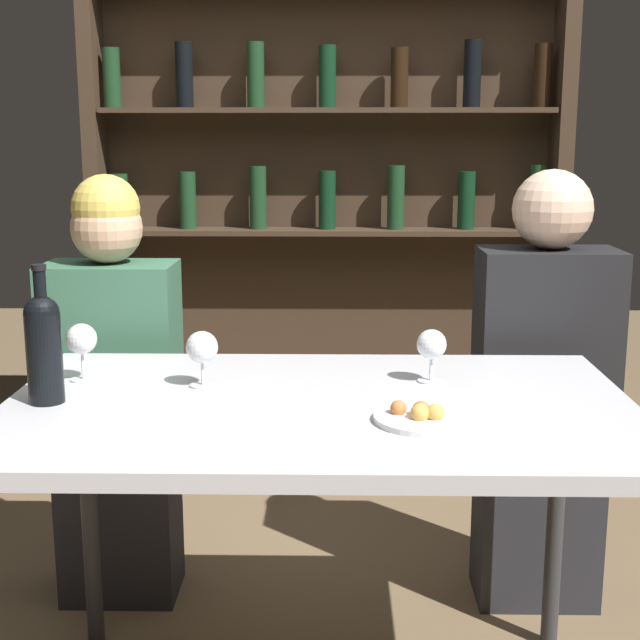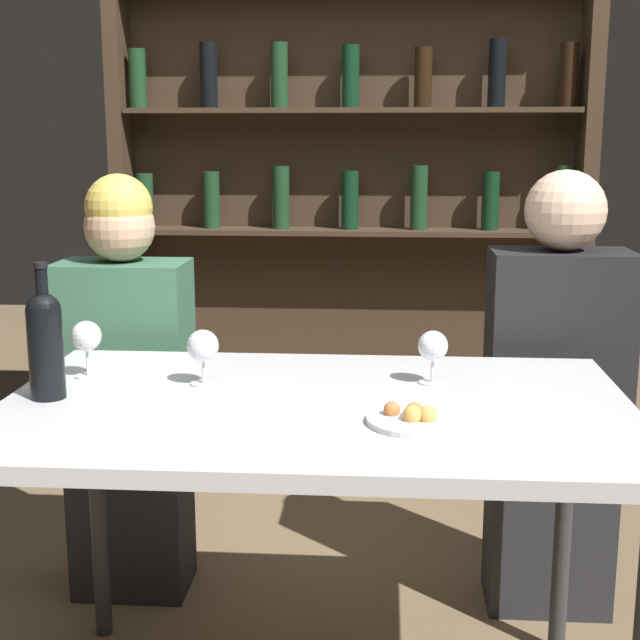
% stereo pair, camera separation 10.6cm
% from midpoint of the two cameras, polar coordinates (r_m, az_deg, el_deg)
% --- Properties ---
extents(dining_table, '(1.33, 0.83, 0.78)m').
position_cam_midpoint_polar(dining_table, '(1.90, -1.68, -7.18)').
color(dining_table, silver).
rests_on(dining_table, ground_plane).
extents(wine_rack_wall, '(1.89, 0.21, 2.16)m').
position_cam_midpoint_polar(wine_rack_wall, '(3.62, -0.37, 8.69)').
color(wine_rack_wall, '#38281C').
rests_on(wine_rack_wall, ground_plane).
extents(wine_bottle, '(0.07, 0.07, 0.29)m').
position_cam_midpoint_polar(wine_bottle, '(1.95, -18.78, -1.42)').
color(wine_bottle, black).
rests_on(wine_bottle, dining_table).
extents(wine_glass_0, '(0.07, 0.07, 0.13)m').
position_cam_midpoint_polar(wine_glass_0, '(2.00, -9.08, -1.83)').
color(wine_glass_0, silver).
rests_on(wine_glass_0, dining_table).
extents(wine_glass_1, '(0.07, 0.07, 0.13)m').
position_cam_midpoint_polar(wine_glass_1, '(2.11, -16.42, -1.28)').
color(wine_glass_1, silver).
rests_on(wine_glass_1, dining_table).
extents(wine_glass_2, '(0.07, 0.07, 0.12)m').
position_cam_midpoint_polar(wine_glass_2, '(2.02, 5.66, -1.68)').
color(wine_glass_2, silver).
rests_on(wine_glass_2, dining_table).
extents(food_plate_0, '(0.21, 0.21, 0.04)m').
position_cam_midpoint_polar(food_plate_0, '(1.76, 5.01, -6.17)').
color(food_plate_0, white).
rests_on(food_plate_0, dining_table).
extents(seated_person_left, '(0.36, 0.22, 1.23)m').
position_cam_midpoint_polar(seated_person_left, '(2.61, -14.14, -4.90)').
color(seated_person_left, '#26262B').
rests_on(seated_person_left, ground_plane).
extents(seated_person_right, '(0.38, 0.22, 1.24)m').
position_cam_midpoint_polar(seated_person_right, '(2.57, 12.90, -5.17)').
color(seated_person_right, '#26262B').
rests_on(seated_person_right, ground_plane).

